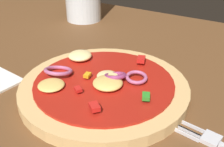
% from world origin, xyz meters
% --- Properties ---
extents(dining_table, '(1.39, 0.81, 0.03)m').
position_xyz_m(dining_table, '(0.00, 0.00, 0.01)').
color(dining_table, brown).
rests_on(dining_table, ground).
extents(pizza, '(0.22, 0.22, 0.03)m').
position_xyz_m(pizza, '(-0.01, 0.02, 0.04)').
color(pizza, tan).
rests_on(pizza, dining_table).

